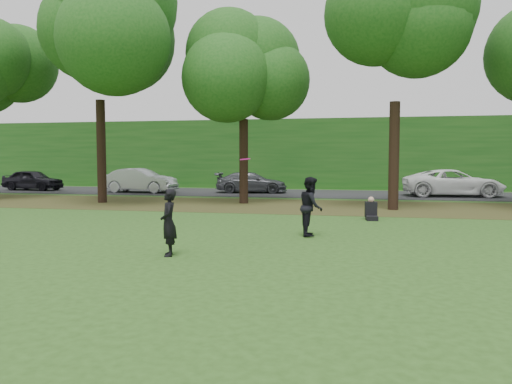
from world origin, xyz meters
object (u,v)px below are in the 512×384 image
(player_left, at_px, (169,222))
(seated_person, at_px, (371,211))
(player_right, at_px, (311,206))
(frisbee, at_px, (245,159))

(player_left, bearing_deg, seated_person, 126.60)
(player_right, bearing_deg, frisbee, 137.95)
(frisbee, distance_m, seated_person, 7.28)
(player_right, relative_size, seated_person, 2.05)
(player_right, relative_size, frisbee, 5.75)
(player_right, xyz_separation_m, seated_person, (1.76, 4.21, -0.54))
(player_right, bearing_deg, seated_person, -28.88)
(seated_person, bearing_deg, player_right, -118.62)
(player_left, xyz_separation_m, seated_person, (4.65, 7.82, -0.46))
(player_left, relative_size, frisbee, 5.21)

